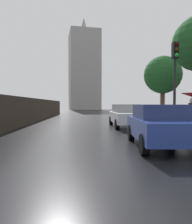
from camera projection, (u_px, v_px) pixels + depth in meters
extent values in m
plane|color=black|center=(79.00, 218.00, 2.71)|extent=(120.00, 120.00, 0.00)
cube|color=silver|center=(125.00, 117.00, 13.62)|extent=(1.75, 4.15, 0.67)
cube|color=gray|center=(125.00, 108.00, 13.74)|extent=(1.52, 2.10, 0.52)
cylinder|color=black|center=(111.00, 121.00, 14.95)|extent=(0.23, 0.64, 0.64)
cylinder|color=black|center=(132.00, 121.00, 15.04)|extent=(0.23, 0.64, 0.64)
cylinder|color=black|center=(117.00, 124.00, 12.23)|extent=(0.23, 0.64, 0.64)
cylinder|color=black|center=(143.00, 124.00, 12.32)|extent=(0.23, 0.64, 0.64)
cube|color=navy|center=(160.00, 128.00, 7.29)|extent=(2.03, 3.97, 0.68)
cube|color=navy|center=(159.00, 111.00, 7.36)|extent=(1.71, 2.16, 0.50)
cylinder|color=black|center=(131.00, 133.00, 8.59)|extent=(0.26, 0.66, 0.64)
cylinder|color=black|center=(171.00, 133.00, 8.56)|extent=(0.26, 0.66, 0.64)
cylinder|color=black|center=(144.00, 144.00, 6.05)|extent=(0.26, 0.66, 0.64)
cylinder|color=black|center=(190.00, 124.00, 10.20)|extent=(0.14, 0.14, 0.82)
cylinder|color=#232833|center=(192.00, 109.00, 10.19)|extent=(0.32, 0.32, 0.63)
sphere|color=beige|center=(192.00, 100.00, 10.17)|extent=(0.22, 0.22, 0.22)
cube|color=#3F2314|center=(187.00, 114.00, 10.17)|extent=(0.21, 0.11, 0.24)
cylinder|color=#4C4C51|center=(192.00, 102.00, 10.17)|extent=(0.02, 0.02, 0.85)
cone|color=maroon|center=(192.00, 95.00, 10.16)|extent=(1.04, 1.04, 0.19)
cylinder|color=black|center=(174.00, 96.00, 9.56)|extent=(0.12, 0.12, 3.49)
cube|color=black|center=(175.00, 50.00, 9.49)|extent=(0.26, 0.26, 0.75)
sphere|color=#360503|center=(177.00, 44.00, 9.30)|extent=(0.17, 0.17, 0.17)
sphere|color=#392405|center=(177.00, 49.00, 9.31)|extent=(0.17, 0.17, 0.17)
sphere|color=green|center=(177.00, 55.00, 9.32)|extent=(0.17, 0.17, 0.17)
cylinder|color=#4C3823|center=(162.00, 105.00, 17.54)|extent=(0.38, 0.38, 2.91)
sphere|color=#1E5123|center=(163.00, 75.00, 17.45)|extent=(3.17, 3.17, 3.17)
cube|color=#9E9993|center=(84.00, 71.00, 62.12)|extent=(10.14, 11.32, 23.00)
cone|color=gray|center=(84.00, 25.00, 61.61)|extent=(2.36, 2.36, 4.54)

